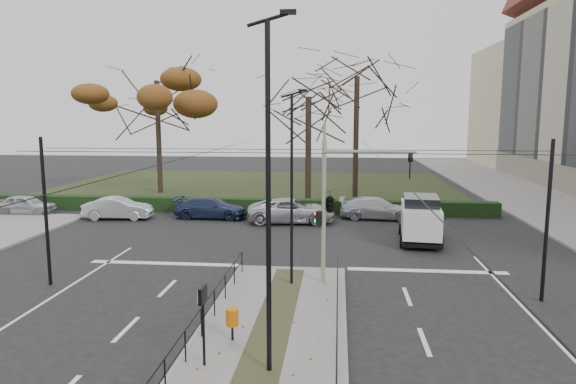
% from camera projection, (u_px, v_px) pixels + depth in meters
% --- Properties ---
extents(ground, '(140.00, 140.00, 0.00)m').
position_uv_depth(ground, '(278.00, 311.00, 18.00)').
color(ground, black).
rests_on(ground, ground).
extents(median_island, '(4.40, 15.00, 0.14)m').
position_uv_depth(median_island, '(269.00, 340.00, 15.53)').
color(median_island, slate).
rests_on(median_island, ground).
extents(sidewalk_east, '(8.00, 90.00, 0.14)m').
position_uv_depth(sidewalk_east, '(555.00, 208.00, 37.90)').
color(sidewalk_east, slate).
rests_on(sidewalk_east, ground).
extents(park, '(38.00, 26.00, 0.10)m').
position_uv_depth(park, '(256.00, 186.00, 50.09)').
color(park, black).
rests_on(park, ground).
extents(hedge, '(38.00, 1.00, 1.00)m').
position_uv_depth(hedge, '(226.00, 205.00, 36.83)').
color(hedge, black).
rests_on(hedge, ground).
extents(median_railing, '(4.14, 13.24, 0.92)m').
position_uv_depth(median_railing, '(268.00, 313.00, 15.30)').
color(median_railing, black).
rests_on(median_railing, median_island).
extents(catenary, '(20.00, 34.00, 6.00)m').
position_uv_depth(catenary, '(283.00, 208.00, 19.10)').
color(catenary, black).
rests_on(catenary, ground).
extents(traffic_light, '(3.93, 2.20, 5.74)m').
position_uv_depth(traffic_light, '(332.00, 201.00, 20.25)').
color(traffic_light, gray).
rests_on(traffic_light, median_island).
extents(litter_bin, '(0.38, 0.38, 0.98)m').
position_uv_depth(litter_bin, '(232.00, 318.00, 15.28)').
color(litter_bin, black).
rests_on(litter_bin, median_island).
extents(info_panel, '(0.13, 0.58, 2.21)m').
position_uv_depth(info_panel, '(203.00, 303.00, 13.58)').
color(info_panel, black).
rests_on(info_panel, median_island).
extents(streetlamp_median_near, '(0.76, 0.16, 9.15)m').
position_uv_depth(streetlamp_median_near, '(269.00, 196.00, 12.86)').
color(streetlamp_median_near, black).
rests_on(streetlamp_median_near, median_island).
extents(streetlamp_median_far, '(0.64, 0.13, 7.67)m').
position_uv_depth(streetlamp_median_far, '(292.00, 187.00, 20.04)').
color(streetlamp_median_far, black).
rests_on(streetlamp_median_far, median_island).
extents(parked_car_first, '(4.16, 1.76, 1.40)m').
position_uv_depth(parked_car_first, '(26.00, 205.00, 35.73)').
color(parked_car_first, '#B2B4BA').
rests_on(parked_car_first, ground).
extents(parked_car_second, '(4.57, 1.97, 1.46)m').
position_uv_depth(parked_car_second, '(118.00, 208.00, 34.21)').
color(parked_car_second, '#B2B4BA').
rests_on(parked_car_second, ground).
extents(parked_car_third, '(4.98, 2.20, 1.42)m').
position_uv_depth(parked_car_third, '(211.00, 208.00, 34.53)').
color(parked_car_third, '#202B4A').
rests_on(parked_car_third, ground).
extents(parked_car_fourth, '(5.80, 3.06, 1.55)m').
position_uv_depth(parked_car_fourth, '(291.00, 211.00, 33.07)').
color(parked_car_fourth, '#B2B4BA').
rests_on(parked_car_fourth, ground).
extents(white_van, '(2.54, 4.93, 2.52)m').
position_uv_depth(white_van, '(420.00, 218.00, 27.98)').
color(white_van, silver).
rests_on(white_van, ground).
extents(rust_tree, '(11.44, 11.44, 12.87)m').
position_uv_depth(rust_tree, '(157.00, 81.00, 44.44)').
color(rust_tree, black).
rests_on(rust_tree, park).
extents(bare_tree_center, '(8.66, 8.66, 13.24)m').
position_uv_depth(bare_tree_center, '(357.00, 85.00, 42.08)').
color(bare_tree_center, black).
rests_on(bare_tree_center, park).
extents(bare_tree_near, '(7.16, 7.16, 10.82)m').
position_uv_depth(bare_tree_near, '(309.00, 105.00, 37.66)').
color(bare_tree_near, black).
rests_on(bare_tree_near, park).
extents(parked_car_fifth, '(5.12, 2.39, 1.45)m').
position_uv_depth(parked_car_fifth, '(377.00, 208.00, 34.26)').
color(parked_car_fifth, '#B2B4BA').
rests_on(parked_car_fifth, ground).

